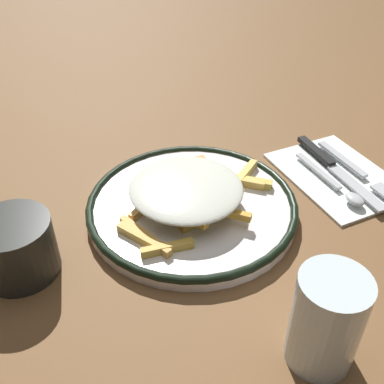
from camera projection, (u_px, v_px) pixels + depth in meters
name	position (u px, v px, depth m)	size (l,w,h in m)	color
ground_plane	(192.00, 212.00, 0.65)	(2.60, 2.60, 0.00)	brown
plate	(192.00, 206.00, 0.65)	(0.30, 0.30, 0.02)	white
fries_heap	(190.00, 192.00, 0.63)	(0.25, 0.19, 0.04)	#E4B650
napkin	(337.00, 174.00, 0.72)	(0.15, 0.20, 0.01)	white
fork	(356.00, 170.00, 0.72)	(0.03, 0.18, 0.01)	silver
knife	(331.00, 164.00, 0.73)	(0.04, 0.21, 0.01)	black
spoon	(339.00, 187.00, 0.68)	(0.03, 0.15, 0.01)	silver
water_glass	(328.00, 320.00, 0.44)	(0.07, 0.07, 0.11)	silver
coffee_mug	(15.00, 248.00, 0.54)	(0.12, 0.09, 0.08)	#242622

